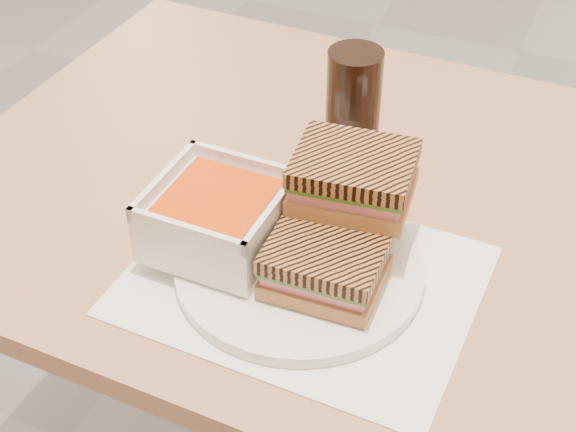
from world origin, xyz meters
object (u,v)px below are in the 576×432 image
at_px(main_table, 436,292).
at_px(plate, 300,268).
at_px(panini_lower, 325,264).
at_px(soup_bowl, 218,218).
at_px(cola_glass, 353,105).

height_order(main_table, plate, plate).
bearing_deg(panini_lower, soup_bowl, 172.66).
xyz_separation_m(main_table, panini_lower, (-0.09, -0.17, 0.16)).
xyz_separation_m(plate, soup_bowl, (-0.09, -0.00, 0.04)).
distance_m(main_table, cola_glass, 0.25).
bearing_deg(soup_bowl, cola_glass, 73.83).
height_order(soup_bowl, panini_lower, soup_bowl).
relative_size(main_table, soup_bowl, 9.04).
height_order(main_table, panini_lower, panini_lower).
height_order(plate, cola_glass, cola_glass).
xyz_separation_m(main_table, cola_glass, (-0.14, 0.08, 0.18)).
distance_m(soup_bowl, panini_lower, 0.13).
height_order(plate, soup_bowl, soup_bowl).
relative_size(panini_lower, cola_glass, 0.82).
bearing_deg(cola_glass, panini_lower, -76.38).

